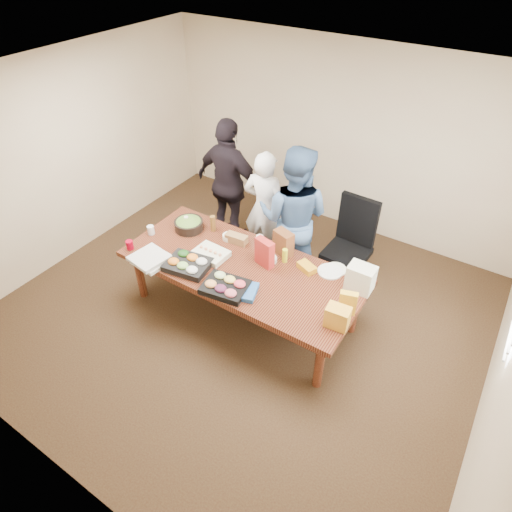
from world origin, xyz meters
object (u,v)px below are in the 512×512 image
Objects in this scene: conference_table at (242,290)px; salad_bowl at (189,225)px; person_right at (293,218)px; sheet_cake at (211,254)px; office_chair at (347,250)px; person_center at (265,209)px.

salad_bowl is at bearing 166.15° from conference_table.
person_right is 4.83× the size of sheet_cake.
salad_bowl reaches higher than conference_table.
office_chair is at bearing -176.50° from person_right.
person_center is at bearing 53.05° from salad_bowl.
person_right is at bearing -161.87° from office_chair.
sheet_cake is 0.64m from salad_bowl.
sheet_cake is 1.07× the size of salad_bowl.
person_right reaches higher than salad_bowl.
sheet_cake is (-0.05, -1.11, -0.03)m from person_center.
person_right is (0.15, 0.92, 0.57)m from conference_table.
person_right is at bearing 80.63° from conference_table.
office_chair is 1.20m from person_center.
conference_table is at bearing -124.54° from office_chair.
person_right is 5.17× the size of salad_bowl.
person_right reaches higher than conference_table.
person_center reaches higher than salad_bowl.
person_right is 1.32m from salad_bowl.
person_center is (-1.18, -0.05, 0.23)m from office_chair.
person_right reaches higher than person_center.
sheet_cake is (-1.23, -1.16, 0.19)m from office_chair.
person_center is at bearing -175.37° from office_chair.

